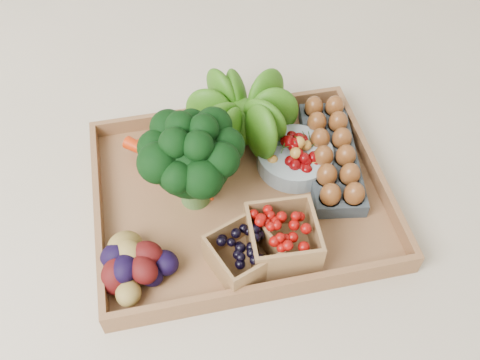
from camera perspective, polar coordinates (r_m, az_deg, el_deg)
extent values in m
plane|color=beige|center=(1.05, 0.00, -2.05)|extent=(4.00, 4.00, 0.00)
cube|color=#8D603B|center=(1.05, 0.00, -1.81)|extent=(0.55, 0.45, 0.01)
sphere|color=#204F0C|center=(1.09, 0.13, 7.45)|extent=(0.15, 0.15, 0.15)
cylinder|color=#8C9EA5|center=(1.08, 5.85, 2.35)|extent=(0.15, 0.15, 0.04)
cube|color=#353D43|center=(1.10, 9.66, 2.44)|extent=(0.14, 0.29, 0.03)
cube|color=black|center=(0.92, 0.32, -7.97)|extent=(0.13, 0.13, 0.07)
cube|color=#7C0805|center=(0.94, 4.57, -6.24)|extent=(0.13, 0.13, 0.08)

